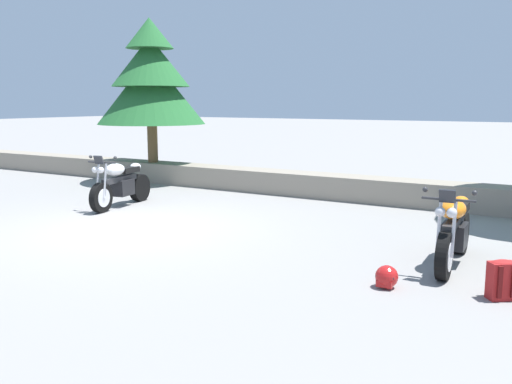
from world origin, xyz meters
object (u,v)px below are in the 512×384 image
Objects in this scene: rider_backpack at (501,279)px; pine_tree_far_left at (151,80)px; motorcycle_orange_centre at (453,232)px; rider_helmet at (386,277)px; motorcycle_white_near_left at (120,185)px.

rider_backpack is 11.45m from pine_tree_far_left.
motorcycle_orange_centre is 7.38× the size of rider_helmet.
rider_helmet is (6.60, -2.25, -0.35)m from motorcycle_white_near_left.
pine_tree_far_left is at bearing 151.76° from rider_backpack.
rider_backpack is at bearing 13.25° from rider_helmet.
pine_tree_far_left is at bearing 120.64° from motorcycle_white_near_left.
motorcycle_orange_centre is at bearing -24.83° from pine_tree_far_left.
rider_helmet is 0.07× the size of pine_tree_far_left.
motorcycle_orange_centre reaches higher than rider_helmet.
rider_helmet is at bearing -33.03° from pine_tree_far_left.
pine_tree_far_left is (-9.06, 4.19, 2.37)m from motorcycle_orange_centre.
motorcycle_white_near_left reaches higher than rider_backpack.
motorcycle_white_near_left is at bearing 166.01° from rider_backpack.
motorcycle_white_near_left reaches higher than rider_helmet.
rider_helmet is 10.57m from pine_tree_far_left.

